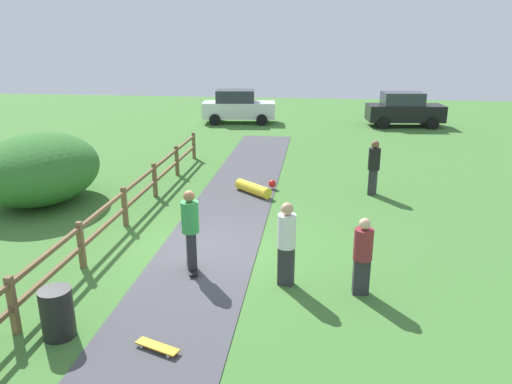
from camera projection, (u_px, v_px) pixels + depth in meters
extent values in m
plane|color=#427533|center=(209.00, 250.00, 12.01)|extent=(60.00, 60.00, 0.00)
cube|color=#47474C|center=(209.00, 249.00, 12.01)|extent=(2.40, 28.00, 0.02)
cube|color=brown|center=(13.00, 305.00, 8.51)|extent=(0.12, 0.12, 1.10)
cube|color=brown|center=(81.00, 245.00, 10.94)|extent=(0.12, 0.12, 1.10)
cube|color=brown|center=(125.00, 207.00, 13.37)|extent=(0.12, 0.12, 1.10)
cube|color=brown|center=(155.00, 180.00, 15.79)|extent=(0.12, 0.12, 1.10)
cube|color=brown|center=(177.00, 161.00, 18.22)|extent=(0.12, 0.12, 1.10)
cube|color=brown|center=(194.00, 146.00, 20.65)|extent=(0.12, 0.12, 1.10)
cube|color=brown|center=(105.00, 226.00, 12.17)|extent=(0.08, 18.00, 0.09)
cube|color=brown|center=(104.00, 209.00, 12.03)|extent=(0.08, 18.00, 0.09)
ellipsoid|color=#33702D|center=(40.00, 168.00, 15.12)|extent=(3.41, 4.09, 2.17)
cylinder|color=black|center=(57.00, 313.00, 8.45)|extent=(0.56, 0.56, 0.90)
cube|color=black|center=(192.00, 267.00, 10.91)|extent=(0.46, 0.82, 0.02)
cylinder|color=silver|center=(188.00, 264.00, 11.17)|extent=(0.05, 0.07, 0.06)
cylinder|color=silver|center=(194.00, 263.00, 11.20)|extent=(0.05, 0.07, 0.06)
cylinder|color=silver|center=(190.00, 275.00, 10.65)|extent=(0.05, 0.07, 0.06)
cylinder|color=silver|center=(197.00, 274.00, 10.68)|extent=(0.05, 0.07, 0.06)
cube|color=#2D2D33|center=(191.00, 249.00, 10.78)|extent=(0.30, 0.37, 0.83)
cylinder|color=green|center=(190.00, 217.00, 10.54)|extent=(0.49, 0.49, 0.69)
sphere|color=#9E704C|center=(189.00, 196.00, 10.40)|extent=(0.25, 0.25, 0.25)
cylinder|color=yellow|center=(253.00, 189.00, 16.09)|extent=(1.32, 1.25, 0.36)
sphere|color=red|center=(272.00, 184.00, 16.61)|extent=(0.26, 0.26, 0.26)
cube|color=#BF8C19|center=(157.00, 346.00, 8.15)|extent=(0.82, 0.47, 0.02)
cylinder|color=silver|center=(141.00, 346.00, 8.22)|extent=(0.07, 0.05, 0.06)
cylinder|color=silver|center=(147.00, 341.00, 8.35)|extent=(0.07, 0.05, 0.06)
cylinder|color=silver|center=(168.00, 356.00, 7.97)|extent=(0.07, 0.05, 0.06)
cylinder|color=silver|center=(174.00, 351.00, 8.10)|extent=(0.07, 0.05, 0.06)
cube|color=#2D2D33|center=(373.00, 182.00, 16.04)|extent=(0.31, 0.37, 0.84)
cylinder|color=black|center=(374.00, 159.00, 15.80)|extent=(0.50, 0.50, 0.70)
sphere|color=brown|center=(375.00, 144.00, 15.65)|extent=(0.25, 0.25, 0.25)
cube|color=#2D2D33|center=(286.00, 266.00, 10.23)|extent=(0.35, 0.26, 0.85)
cylinder|color=white|center=(287.00, 231.00, 9.99)|extent=(0.45, 0.45, 0.71)
sphere|color=tan|center=(287.00, 209.00, 9.84)|extent=(0.26, 0.26, 0.26)
cube|color=#2D2D33|center=(361.00, 276.00, 9.88)|extent=(0.33, 0.22, 0.76)
cylinder|color=maroon|center=(363.00, 244.00, 9.67)|extent=(0.40, 0.40, 0.64)
sphere|color=beige|center=(365.00, 224.00, 9.53)|extent=(0.23, 0.23, 0.23)
cube|color=silver|center=(239.00, 110.00, 28.92)|extent=(4.36, 2.14, 0.90)
cube|color=#2D333D|center=(235.00, 96.00, 28.68)|extent=(2.35, 1.79, 0.70)
cylinder|color=black|center=(262.00, 115.00, 29.88)|extent=(0.66, 0.31, 0.64)
cylinder|color=black|center=(262.00, 120.00, 28.20)|extent=(0.66, 0.31, 0.64)
cylinder|color=black|center=(218.00, 115.00, 29.92)|extent=(0.66, 0.31, 0.64)
cylinder|color=black|center=(215.00, 120.00, 28.25)|extent=(0.66, 0.31, 0.64)
cube|color=black|center=(405.00, 113.00, 27.80)|extent=(4.35, 2.11, 0.90)
cube|color=#2D333D|center=(403.00, 98.00, 27.56)|extent=(2.34, 1.77, 0.70)
cylinder|color=black|center=(423.00, 118.00, 28.74)|extent=(0.66, 0.30, 0.64)
cylinder|color=black|center=(433.00, 123.00, 27.07)|extent=(0.66, 0.30, 0.64)
cylinder|color=black|center=(377.00, 118.00, 28.81)|extent=(0.66, 0.30, 0.64)
cylinder|color=black|center=(384.00, 123.00, 27.13)|extent=(0.66, 0.30, 0.64)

